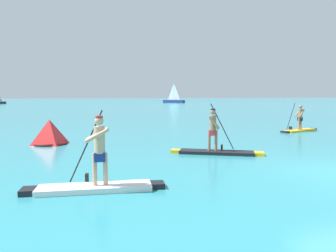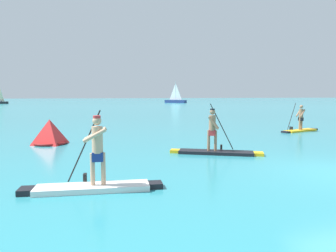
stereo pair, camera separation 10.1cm
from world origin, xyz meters
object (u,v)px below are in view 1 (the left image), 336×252
at_px(paddleboarder_near_left, 95,177).
at_px(paddleboarder_far_right, 299,126).
at_px(sailboat_right_horizon, 174,100).
at_px(race_marker_buoy, 50,133).
at_px(paddleboarder_mid_center, 216,146).

height_order(paddleboarder_near_left, paddleboarder_far_right, paddleboarder_near_left).
height_order(paddleboarder_near_left, sailboat_right_horizon, sailboat_right_horizon).
xyz_separation_m(paddleboarder_near_left, race_marker_buoy, (-1.51, 7.94, 0.18)).
bearing_deg(paddleboarder_near_left, paddleboarder_mid_center, -137.26).
xyz_separation_m(paddleboarder_far_right, sailboat_right_horizon, (15.10, 71.67, 0.42)).
distance_m(paddleboarder_near_left, sailboat_right_horizon, 85.47).
height_order(paddleboarder_far_right, sailboat_right_horizon, sailboat_right_horizon).
bearing_deg(paddleboarder_far_right, sailboat_right_horizon, -118.58).
relative_size(paddleboarder_mid_center, paddleboarder_far_right, 1.04).
height_order(paddleboarder_mid_center, race_marker_buoy, paddleboarder_mid_center).
height_order(paddleboarder_near_left, paddleboarder_mid_center, paddleboarder_mid_center).
bearing_deg(race_marker_buoy, paddleboarder_near_left, -79.26).
distance_m(race_marker_buoy, sailboat_right_horizon, 78.58).
bearing_deg(paddleboarder_near_left, race_marker_buoy, -72.11).
xyz_separation_m(paddleboarder_mid_center, paddleboarder_far_right, (8.44, 5.47, 0.02)).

